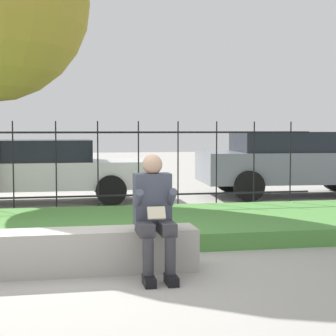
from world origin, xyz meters
TOP-DOWN VIEW (x-y plane):
  - ground_plane at (0.00, 0.00)m, footprint 60.00×60.00m
  - stone_bench at (-0.31, 0.00)m, footprint 2.90×0.47m
  - person_seated_reader at (0.65, -0.27)m, footprint 0.42×0.73m
  - grass_berm at (0.00, 2.09)m, footprint 10.66×2.77m
  - iron_fence at (-0.00, 4.00)m, footprint 8.66×0.03m
  - car_parked_center at (-0.79, 5.93)m, footprint 4.64×1.84m
  - car_parked_right at (4.92, 6.01)m, footprint 4.42×2.18m

SIDE VIEW (x-z plane):
  - ground_plane at x=0.00m, z-range 0.00..0.00m
  - grass_berm at x=0.00m, z-range 0.00..0.22m
  - stone_bench at x=-0.31m, z-range -0.03..0.43m
  - person_seated_reader at x=0.65m, z-range 0.06..1.31m
  - car_parked_center at x=-0.79m, z-range 0.05..1.34m
  - car_parked_right at x=4.92m, z-range 0.05..1.50m
  - iron_fence at x=0.00m, z-range 0.04..1.69m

